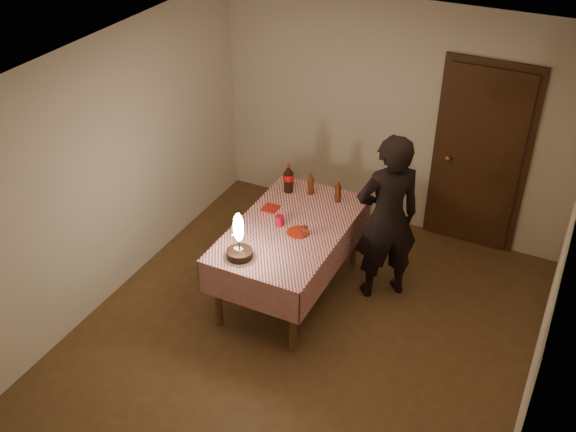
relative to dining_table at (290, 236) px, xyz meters
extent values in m
cube|color=brown|center=(0.39, -0.53, -0.69)|extent=(4.00, 4.50, 0.01)
cube|color=beige|center=(0.39, 1.72, 0.61)|extent=(4.00, 0.04, 2.60)
cube|color=beige|center=(0.39, -2.78, 0.61)|extent=(4.00, 0.04, 2.60)
cube|color=beige|center=(-1.61, -0.53, 0.61)|extent=(0.04, 4.50, 2.60)
cube|color=beige|center=(2.39, -0.53, 0.61)|extent=(0.04, 4.50, 2.60)
cube|color=silver|center=(0.39, -0.53, 1.91)|extent=(4.00, 4.50, 0.04)
cube|color=#472814|center=(1.39, 1.69, 0.33)|extent=(0.85, 0.05, 2.05)
sphere|color=#B28C33|center=(1.07, 1.64, 0.31)|extent=(0.06, 0.06, 0.06)
cube|color=brown|center=(0.00, 0.00, 0.07)|extent=(0.90, 1.60, 0.04)
cylinder|color=brown|center=(-0.39, -0.74, -0.32)|extent=(0.07, 0.07, 0.75)
cylinder|color=brown|center=(0.39, -0.74, -0.32)|extent=(0.07, 0.07, 0.75)
cylinder|color=brown|center=(-0.39, 0.74, -0.32)|extent=(0.07, 0.07, 0.75)
cylinder|color=brown|center=(0.39, 0.74, -0.32)|extent=(0.07, 0.07, 0.75)
cube|color=silver|center=(0.00, 0.00, 0.10)|extent=(1.02, 1.72, 0.01)
cube|color=silver|center=(0.00, -0.85, -0.08)|extent=(1.02, 0.01, 0.34)
cube|color=silver|center=(0.00, 0.85, -0.08)|extent=(1.02, 0.01, 0.34)
cube|color=silver|center=(-0.50, 0.00, -0.08)|extent=(0.01, 1.72, 0.34)
cube|color=silver|center=(0.50, 0.00, -0.08)|extent=(0.01, 1.72, 0.34)
cylinder|color=white|center=(-0.19, -0.64, 0.11)|extent=(0.29, 0.29, 0.01)
cylinder|color=black|center=(-0.19, -0.64, 0.15)|extent=(0.23, 0.23, 0.07)
cylinder|color=white|center=(-0.21, -0.62, 0.19)|extent=(0.07, 0.07, 0.00)
sphere|color=red|center=(-0.16, -0.65, 0.20)|extent=(0.02, 0.02, 0.02)
cube|color=#19721E|center=(-0.14, -0.66, 0.18)|extent=(0.02, 0.01, 0.00)
cube|color=#19721E|center=(-0.17, -0.66, 0.18)|extent=(0.01, 0.02, 0.00)
cylinder|color=#262628|center=(-0.19, -0.64, 0.24)|extent=(0.01, 0.01, 0.12)
ellipsoid|color=#FFF2BF|center=(-0.19, -0.64, 0.43)|extent=(0.09, 0.09, 0.29)
sphere|color=white|center=(-0.19, -0.64, 0.32)|extent=(0.04, 0.04, 0.04)
cylinder|color=#B1200C|center=(0.11, -0.05, 0.11)|extent=(0.22, 0.22, 0.01)
cylinder|color=#B00C25|center=(-0.11, -0.02, 0.16)|extent=(0.08, 0.08, 0.10)
cylinder|color=silver|center=(0.18, -0.06, 0.15)|extent=(0.07, 0.07, 0.09)
cube|color=#A41A12|center=(-0.31, 0.19, 0.12)|extent=(0.15, 0.15, 0.02)
cylinder|color=black|center=(-0.31, 0.58, 0.22)|extent=(0.10, 0.10, 0.22)
cylinder|color=red|center=(-0.31, 0.58, 0.28)|extent=(0.10, 0.10, 0.07)
cone|color=black|center=(-0.31, 0.58, 0.37)|extent=(0.10, 0.10, 0.08)
cylinder|color=red|center=(-0.31, 0.58, 0.41)|extent=(0.03, 0.03, 0.02)
cylinder|color=#54240E|center=(-0.08, 0.64, 0.20)|extent=(0.06, 0.06, 0.18)
cone|color=#54240E|center=(-0.08, 0.64, 0.32)|extent=(0.06, 0.06, 0.06)
cylinder|color=olive|center=(-0.08, 0.64, 0.35)|extent=(0.02, 0.02, 0.02)
cylinder|color=#54240E|center=(0.23, 0.63, 0.20)|extent=(0.06, 0.06, 0.18)
cone|color=#54240E|center=(0.23, 0.63, 0.32)|extent=(0.06, 0.06, 0.06)
cylinder|color=olive|center=(0.23, 0.63, 0.35)|extent=(0.02, 0.02, 0.02)
imported|color=black|center=(0.82, 0.42, 0.19)|extent=(0.77, 0.74, 1.77)
cube|color=black|center=(0.74, 0.52, 0.82)|extent=(0.16, 0.15, 0.10)
cylinder|color=black|center=(0.69, 0.58, 0.82)|extent=(0.11, 0.11, 0.08)
camera|label=1|loc=(2.34, -4.79, 3.74)|focal=42.00mm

